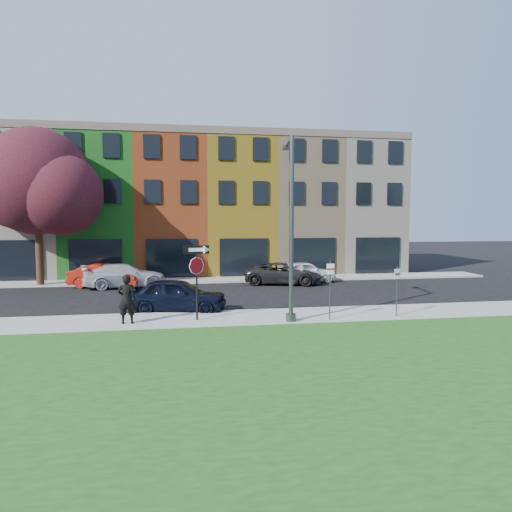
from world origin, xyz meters
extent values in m
plane|color=black|center=(0.00, 0.00, 0.00)|extent=(120.00, 120.00, 0.00)
cube|color=gray|center=(2.00, 3.00, 0.06)|extent=(40.00, 3.00, 0.12)
cube|color=gray|center=(-3.00, 15.00, 0.06)|extent=(40.00, 2.40, 0.12)
cube|color=beige|center=(-15.00, 21.20, 5.00)|extent=(5.00, 10.00, 10.00)
cube|color=#289127|center=(-10.00, 21.20, 5.00)|extent=(5.00, 10.00, 10.00)
cube|color=#BD4B1F|center=(-5.00, 21.20, 5.00)|extent=(5.00, 10.00, 10.00)
cube|color=gold|center=(0.00, 21.20, 5.00)|extent=(5.00, 10.00, 10.00)
cube|color=tan|center=(5.00, 21.20, 5.00)|extent=(5.00, 10.00, 10.00)
cube|color=beige|center=(10.00, 21.20, 5.00)|extent=(5.00, 10.00, 10.00)
cube|color=black|center=(-2.50, 16.14, 1.50)|extent=(30.00, 0.12, 2.60)
cylinder|color=black|center=(-3.74, 2.74, 1.59)|extent=(0.08, 0.08, 2.93)
cylinder|color=silver|center=(-3.74, 2.72, 2.32)|extent=(0.71, 0.19, 0.72)
cylinder|color=maroon|center=(-3.74, 2.69, 2.32)|extent=(0.67, 0.17, 0.68)
cube|color=black|center=(-3.74, 2.72, 2.96)|extent=(1.03, 0.27, 0.34)
cube|color=silver|center=(-3.74, 2.69, 2.96)|extent=(0.65, 0.17, 0.14)
imported|color=black|center=(-6.45, 2.53, 1.08)|extent=(0.72, 0.49, 1.93)
imported|color=black|center=(-4.56, 5.09, 0.76)|extent=(3.54, 5.15, 1.51)
imported|color=maroon|center=(-8.93, 13.17, 0.71)|extent=(3.24, 4.92, 1.42)
imported|color=#BBBCC1|center=(-7.76, 12.98, 0.72)|extent=(4.26, 5.87, 1.44)
imported|color=black|center=(2.09, 12.75, 0.69)|extent=(4.76, 6.09, 1.37)
imported|color=white|center=(3.61, 13.19, 0.71)|extent=(2.85, 4.63, 1.42)
cylinder|color=#414345|center=(-0.05, 1.90, 3.76)|extent=(0.18, 0.18, 7.28)
cylinder|color=#414345|center=(-0.05, 1.90, 0.27)|extent=(0.40, 0.40, 0.30)
cylinder|color=#414345|center=(0.07, 2.89, 7.30)|extent=(0.35, 2.00, 0.12)
cube|color=#414345|center=(0.20, 3.99, 7.25)|extent=(0.31, 0.58, 0.16)
cylinder|color=#414345|center=(1.56, 1.90, 1.32)|extent=(0.05, 0.05, 2.41)
cube|color=silver|center=(1.56, 1.87, 2.19)|extent=(0.32, 0.04, 0.42)
cube|color=maroon|center=(1.56, 1.85, 2.19)|extent=(0.32, 0.03, 0.06)
cylinder|color=#414345|center=(4.55, 2.14, 1.16)|extent=(0.05, 0.05, 2.07)
cube|color=silver|center=(4.55, 2.11, 1.90)|extent=(0.30, 0.14, 0.42)
cube|color=maroon|center=(4.55, 2.09, 1.90)|extent=(0.30, 0.13, 0.06)
cylinder|color=black|center=(-12.96, 14.20, 2.15)|extent=(0.44, 0.44, 4.05)
sphere|color=black|center=(-12.96, 14.20, 6.44)|extent=(6.49, 6.49, 6.49)
sphere|color=black|center=(-11.34, 13.23, 5.63)|extent=(4.86, 4.86, 4.86)
sphere|color=black|center=(-14.42, 15.34, 5.79)|extent=(4.54, 4.54, 4.54)
sphere|color=black|center=(-12.64, 14.85, 7.58)|extent=(3.89, 3.89, 3.89)
camera|label=1|loc=(-4.32, -15.54, 4.22)|focal=32.00mm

